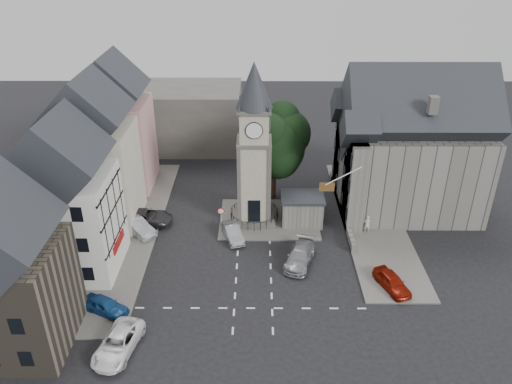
{
  "coord_description": "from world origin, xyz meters",
  "views": [
    {
      "loc": [
        0.36,
        -35.94,
        26.73
      ],
      "look_at": [
        0.18,
        5.0,
        4.83
      ],
      "focal_mm": 35.0,
      "sensor_mm": 36.0,
      "label": 1
    }
  ],
  "objects_px": {
    "pedestrian": "(367,224)",
    "car_west_blue": "(105,306)",
    "clock_tower": "(254,147)",
    "car_east_red": "(392,282)",
    "stone_shelter": "(302,209)"
  },
  "relations": [
    {
      "from": "stone_shelter",
      "to": "car_east_red",
      "type": "xyz_separation_m",
      "value": [
        6.7,
        -10.5,
        -0.86
      ]
    },
    {
      "from": "car_east_red",
      "to": "car_west_blue",
      "type": "bearing_deg",
      "value": 166.79
    },
    {
      "from": "pedestrian",
      "to": "clock_tower",
      "type": "bearing_deg",
      "value": -14.88
    },
    {
      "from": "car_west_blue",
      "to": "car_east_red",
      "type": "xyz_separation_m",
      "value": [
        23.0,
        3.0,
        0.02
      ]
    },
    {
      "from": "clock_tower",
      "to": "pedestrian",
      "type": "height_order",
      "value": "clock_tower"
    },
    {
      "from": "pedestrian",
      "to": "car_west_blue",
      "type": "bearing_deg",
      "value": 24.63
    },
    {
      "from": "stone_shelter",
      "to": "car_west_blue",
      "type": "xyz_separation_m",
      "value": [
        -16.3,
        -13.5,
        -0.89
      ]
    },
    {
      "from": "stone_shelter",
      "to": "pedestrian",
      "type": "relative_size",
      "value": 2.25
    },
    {
      "from": "car_east_red",
      "to": "pedestrian",
      "type": "height_order",
      "value": "pedestrian"
    },
    {
      "from": "clock_tower",
      "to": "stone_shelter",
      "type": "bearing_deg",
      "value": -5.84
    },
    {
      "from": "stone_shelter",
      "to": "car_west_blue",
      "type": "distance_m",
      "value": 21.18
    },
    {
      "from": "stone_shelter",
      "to": "pedestrian",
      "type": "bearing_deg",
      "value": -17.08
    },
    {
      "from": "stone_shelter",
      "to": "car_east_red",
      "type": "bearing_deg",
      "value": -57.46
    },
    {
      "from": "stone_shelter",
      "to": "car_east_red",
      "type": "height_order",
      "value": "stone_shelter"
    },
    {
      "from": "clock_tower",
      "to": "car_east_red",
      "type": "distance_m",
      "value": 17.56
    }
  ]
}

